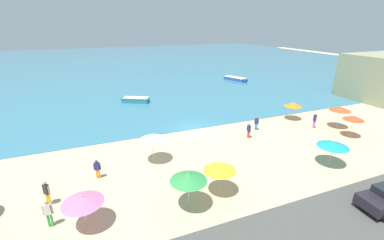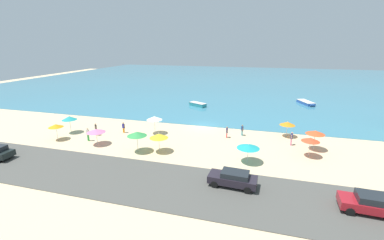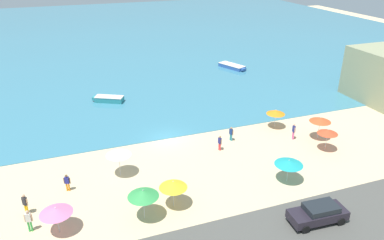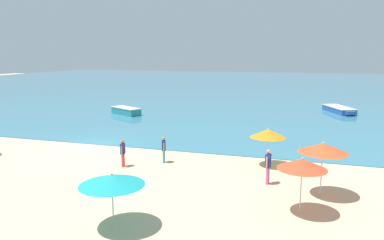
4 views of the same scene
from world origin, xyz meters
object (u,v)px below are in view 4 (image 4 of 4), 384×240
Objects in this scene: bather_4 at (164,148)px; bather_5 at (268,165)px; bather_0 at (123,152)px; beach_umbrella_3 at (302,164)px; skiff_nearshore at (126,111)px; beach_umbrella_0 at (323,148)px; beach_umbrella_9 at (268,133)px; skiff_offshore at (339,110)px; beach_umbrella_1 at (112,180)px.

bather_5 is (6.39, -1.97, 0.12)m from bather_4.
bather_0 is at bearing 176.56° from bather_5.
beach_umbrella_3 reaches higher than skiff_nearshore.
beach_umbrella_3 is 1.33× the size of bather_5.
beach_umbrella_0 is at bearing -17.79° from bather_4.
beach_umbrella_0 is 1.14× the size of beach_umbrella_9.
beach_umbrella_9 reaches higher than skiff_nearshore.
beach_umbrella_0 is 9.45m from bather_4.
skiff_offshore is at bearing 83.16° from beach_umbrella_3.
beach_umbrella_9 is at bearing 10.97° from bather_4.
bather_5 is 0.44× the size of skiff_nearshore.
skiff_offshore is (10.16, 32.24, -1.51)m from beach_umbrella_1.
beach_umbrella_0 is 11.04m from bather_0.
beach_umbrella_1 is at bearing -65.04° from bather_0.
bather_5 is (-1.65, 3.21, -1.10)m from beach_umbrella_3.
beach_umbrella_3 is 9.65m from bather_4.
bather_0 is at bearing -143.14° from bather_4.
skiff_nearshore reaches higher than skiff_offshore.
beach_umbrella_3 reaches higher than bather_0.
beach_umbrella_9 is 1.40× the size of bather_0.
skiff_offshore is (2.60, 26.51, -1.90)m from beach_umbrella_0.
beach_umbrella_0 is 1.07× the size of beach_umbrella_3.
skiff_offshore is at bearing 61.82° from bather_0.
bather_4 reaches higher than skiff_offshore.
beach_umbrella_1 is 7.52m from beach_umbrella_3.
beach_umbrella_1 is at bearing -81.07° from bather_4.
beach_umbrella_1 is 1.55× the size of bather_4.
beach_umbrella_1 is 1.03× the size of beach_umbrella_3.
bather_0 reaches higher than skiff_nearshore.
beach_umbrella_1 is at bearing -63.74° from skiff_nearshore.
bather_4 is at bearing 36.86° from bather_0.
bather_4 is at bearing 98.93° from beach_umbrella_1.
beach_umbrella_0 is at bearing -7.27° from bather_0.
bather_0 is at bearing 159.67° from beach_umbrella_3.
bather_5 is (-2.51, 0.88, -1.27)m from beach_umbrella_0.
beach_umbrella_0 reaches higher than beach_umbrella_3.
bather_4 reaches higher than skiff_nearshore.
beach_umbrella_0 is at bearing -43.33° from skiff_nearshore.
bather_5 reaches higher than bather_4.
beach_umbrella_3 is at bearing -48.03° from skiff_nearshore.
beach_umbrella_3 is at bearing -110.21° from beach_umbrella_0.
beach_umbrella_0 is 1.61× the size of bather_4.
skiff_nearshore is (-10.51, 15.45, -0.45)m from bather_4.
beach_umbrella_0 reaches higher than bather_4.
bather_4 is at bearing 147.24° from beach_umbrella_3.
beach_umbrella_3 is at bearing 26.91° from beach_umbrella_1.
beach_umbrella_0 reaches higher than bather_5.
beach_umbrella_9 is 23.20m from skiff_offshore.
beach_umbrella_0 reaches higher than bather_0.
beach_umbrella_1 is (-7.55, -5.72, -0.39)m from beach_umbrella_0.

